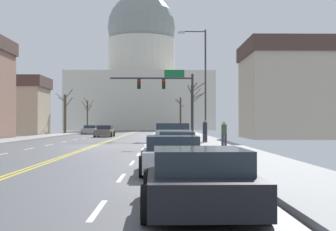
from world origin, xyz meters
The scene contains 19 objects.
ground centered at (0.00, 0.00, 0.02)m, with size 20.00×180.00×0.20m.
signal_gantry centered at (5.35, 12.34, 4.74)m, with size 7.91×0.41×6.49m.
street_lamp_right centered at (7.93, 5.34, 5.37)m, with size 2.30×0.24×8.95m.
capitol_building centered at (0.00, 77.67, 12.05)m, with size 31.82×23.18×33.86m.
sedan_near_00 centered at (5.11, 7.39, 0.54)m, with size 2.02×4.67×1.12m.
sedan_near_01 centered at (5.14, 1.69, 0.62)m, with size 2.15×4.33×1.31m.
pickup_truck_near_02 centered at (5.32, -5.48, 0.73)m, with size 2.34×5.64×1.58m.
sedan_near_03 centered at (5.38, -11.17, 0.56)m, with size 2.01×4.51×1.21m.
sedan_near_04 centered at (5.02, -17.58, 0.57)m, with size 2.09×4.33×1.20m.
sedan_near_05 centered at (5.37, -24.07, 0.55)m, with size 2.16×4.34×1.15m.
sedan_oncoming_00 centered at (-1.81, 21.48, 0.61)m, with size 2.07×4.49×1.31m.
sedan_oncoming_01 centered at (-5.37, 34.33, 0.59)m, with size 2.06×4.67×1.23m.
flank_building_02 centered at (18.48, 15.88, 4.97)m, with size 10.75×9.91×9.84m.
bare_tree_00 centered at (8.11, 20.32, 3.26)m, with size 1.95×1.98×5.96m.
bare_tree_01 centered at (-8.74, 53.54, 3.21)m, with size 2.28×2.00×6.00m.
bare_tree_02 centered at (8.04, 52.89, 3.28)m, with size 1.59×1.61×5.95m.
bare_tree_03 centered at (-8.87, 34.27, 3.01)m, with size 2.43×2.47×6.17m.
pedestrian_00 centered at (7.93, 2.87, 1.08)m, with size 0.35×0.34×1.69m.
pedestrian_01 centered at (8.64, -2.72, 1.01)m, with size 0.35×0.34×1.58m.
Camera 1 is at (4.69, -33.04, 1.63)m, focal length 51.31 mm.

